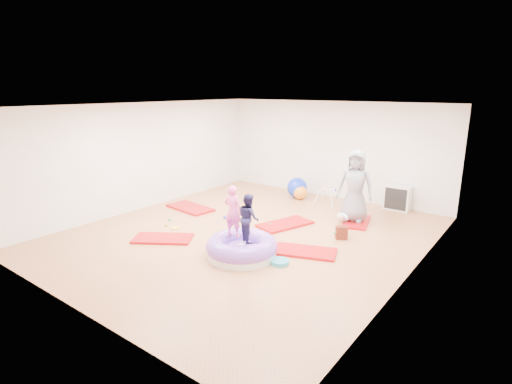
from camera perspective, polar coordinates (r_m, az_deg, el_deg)
The scene contains 19 objects.
room at distance 8.58m, azimuth -1.20°, elevation 2.83°, with size 7.01×8.01×2.81m.
gym_mat_front_left at distance 8.85m, azimuth -13.18°, elevation -6.48°, with size 1.23×0.62×0.05m, color #A50C1C.
gym_mat_mid_left at distance 10.90m, azimuth -9.38°, elevation -2.24°, with size 1.33×0.66×0.06m, color #A50C1C.
gym_mat_center_back at distance 9.51m, azimuth 4.17°, elevation -4.59°, with size 1.30×0.65×0.05m, color #A50C1C.
gym_mat_right at distance 8.02m, azimuth 6.94°, elevation -8.43°, with size 1.23×0.61×0.05m, color #A50C1C.
gym_mat_rear_right at distance 9.98m, azimuth 14.16°, elevation -4.11°, with size 1.13×0.56×0.05m, color #A50C1C.
inflatable_cushion at distance 7.75m, azimuth -2.07°, elevation -8.03°, with size 1.38×1.38×0.43m.
child_pink at distance 7.70m, azimuth -3.31°, elevation -2.37°, with size 0.37×0.24×1.02m, color #F250A2.
child_navy at distance 7.44m, azimuth -1.06°, elevation -3.35°, with size 0.45×0.35×0.92m, color #1C1840.
adult_caregiver at distance 9.76m, azimuth 13.99°, elevation 0.88°, with size 0.84×0.55×1.72m, color slate.
infant at distance 9.83m, azimuth 12.34°, elevation -3.50°, with size 0.34×0.35×0.20m.
ball_pit_balls at distance 9.55m, azimuth -3.77°, elevation -4.46°, with size 3.73×3.00×0.07m.
exercise_ball_blue at distance 11.85m, azimuth 5.90°, elevation 0.62°, with size 0.60×0.60×0.60m, color #112EC9.
exercise_ball_orange at distance 11.69m, azimuth 6.34°, elevation -0.07°, with size 0.41×0.41×0.41m, color orange.
infant_play_gym at distance 11.19m, azimuth 10.20°, elevation -0.29°, with size 0.62×0.59×0.47m.
cube_shelf at distance 11.22m, azimuth 19.54°, elevation -0.81°, with size 0.66×0.33×0.66m.
balance_disc at distance 7.50m, azimuth 3.41°, elevation -9.94°, with size 0.35×0.35×0.08m, color teal.
backpack at distance 8.81m, azimuth 12.12°, elevation -5.70°, with size 0.25×0.15×0.29m, color #9A341C.
yellow_toy at distance 9.46m, azimuth -11.54°, elevation -5.05°, with size 0.19×0.19×0.03m, color yellow.
Camera 1 is at (5.17, -6.61, 3.16)m, focal length 28.00 mm.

